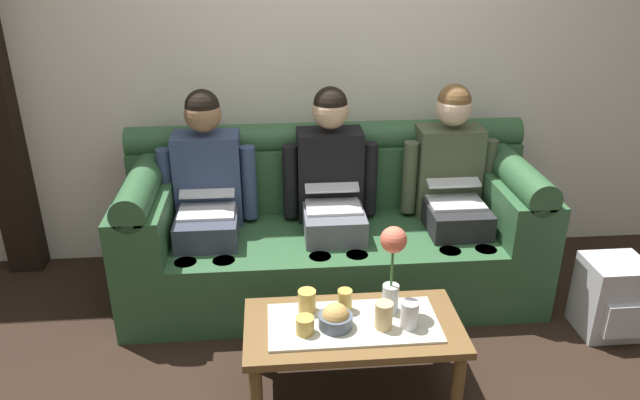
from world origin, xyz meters
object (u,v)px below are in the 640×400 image
at_px(cup_near_left, 410,314).
at_px(person_right, 452,183).
at_px(couch, 331,231).
at_px(cup_far_right, 305,325).
at_px(backpack_right, 611,298).
at_px(cup_near_right, 307,301).
at_px(person_left, 207,191).
at_px(snack_bowl, 336,318).
at_px(cup_far_center, 384,315).
at_px(person_middle, 332,187).
at_px(cup_far_left, 345,300).
at_px(flower_vase, 392,259).
at_px(coffee_table, 353,333).

bearing_deg(cup_near_left, person_right, 65.17).
distance_m(couch, cup_far_right, 1.05).
xyz_separation_m(person_right, backpack_right, (0.74, -0.60, -0.45)).
height_order(cup_near_right, backpack_right, cup_near_right).
relative_size(person_left, cup_far_right, 14.90).
height_order(couch, snack_bowl, couch).
relative_size(snack_bowl, cup_far_right, 1.86).
distance_m(cup_far_center, cup_far_right, 0.35).
height_order(person_middle, cup_far_left, person_middle).
height_order(cup_near_right, cup_far_right, cup_near_right).
relative_size(flower_vase, cup_near_left, 3.39).
relative_size(person_right, snack_bowl, 8.01).
distance_m(snack_bowl, cup_near_left, 0.33).
bearing_deg(cup_far_left, couch, 88.23).
bearing_deg(person_left, coffee_table, -53.52).
height_order(person_right, cup_near_right, person_right).
relative_size(person_middle, backpack_right, 2.86).
xyz_separation_m(couch, cup_far_center, (0.13, -1.02, 0.10)).
relative_size(person_left, flower_vase, 2.83).
bearing_deg(person_right, coffee_table, -126.49).
bearing_deg(coffee_table, couch, 90.00).
bearing_deg(backpack_right, snack_bowl, -165.84).
xyz_separation_m(snack_bowl, cup_far_right, (-0.14, -0.03, -0.00)).
bearing_deg(coffee_table, flower_vase, 22.27).
xyz_separation_m(cup_far_left, cup_far_right, (-0.20, -0.16, -0.01)).
bearing_deg(person_right, cup_far_center, -120.02).
xyz_separation_m(coffee_table, cup_near_left, (0.24, -0.05, 0.12)).
distance_m(coffee_table, cup_far_right, 0.25).
relative_size(person_left, cup_far_left, 11.57).
xyz_separation_m(cup_near_left, cup_far_right, (-0.46, -0.01, -0.02)).
bearing_deg(backpack_right, cup_far_left, -169.93).
bearing_deg(cup_far_center, cup_far_right, -178.42).
xyz_separation_m(person_middle, cup_far_center, (0.13, -1.01, -0.19)).
bearing_deg(cup_far_right, cup_near_left, 0.66).
relative_size(couch, cup_near_right, 22.25).
bearing_deg(person_middle, cup_near_right, -103.24).
distance_m(person_right, cup_far_right, 1.40).
xyz_separation_m(person_left, cup_near_left, (0.95, -1.02, -0.19)).
distance_m(snack_bowl, cup_near_right, 0.18).
bearing_deg(person_middle, couch, 90.00).
height_order(person_middle, cup_far_right, person_middle).
bearing_deg(cup_far_left, flower_vase, -6.62).
distance_m(flower_vase, backpack_right, 1.38).
relative_size(coffee_table, snack_bowl, 6.45).
xyz_separation_m(person_middle, cup_far_left, (-0.03, -0.86, -0.20)).
xyz_separation_m(snack_bowl, backpack_right, (1.53, 0.39, -0.23)).
height_order(cup_near_right, cup_far_center, cup_far_center).
xyz_separation_m(flower_vase, snack_bowl, (-0.26, -0.10, -0.23)).
bearing_deg(person_left, cup_near_left, -46.86).
bearing_deg(person_left, person_right, -0.01).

